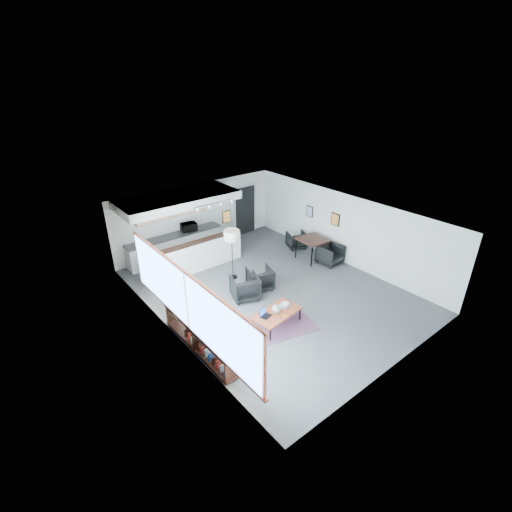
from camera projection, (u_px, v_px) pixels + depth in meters
room at (271, 255)px, 11.57m from camera, size 7.02×9.02×2.62m
window at (187, 303)px, 8.94m from camera, size 0.10×5.95×1.66m
console at (199, 340)px, 9.43m from camera, size 0.35×3.00×0.80m
kitchenette at (180, 227)px, 13.45m from camera, size 4.20×1.96×2.60m
doorway at (245, 210)px, 16.04m from camera, size 1.10×0.12×2.15m
track_light at (215, 204)px, 12.23m from camera, size 1.60×0.07×0.15m
wall_art_lower at (335, 219)px, 13.68m from camera, size 0.03×0.38×0.48m
wall_art_upper at (310, 211)px, 14.61m from camera, size 0.03×0.34×0.44m
kilim_rug at (277, 325)px, 10.51m from camera, size 2.29×1.82×0.01m
coffee_table at (277, 313)px, 10.33m from camera, size 1.46×0.91×0.45m
laptop at (264, 314)px, 10.13m from camera, size 0.36×0.32×0.22m
ceramic_pot at (277, 309)px, 10.22m from camera, size 0.25×0.25×0.25m
book_stack at (285, 305)px, 10.56m from camera, size 0.35×0.30×0.09m
coaster at (284, 315)px, 10.16m from camera, size 0.12×0.12×0.01m
armchair_left at (245, 286)px, 11.59m from camera, size 1.04×1.01×0.85m
armchair_right at (260, 278)px, 12.14m from camera, size 0.94×0.91×0.79m
floor_lamp at (232, 237)px, 12.24m from camera, size 0.68×0.68×1.78m
dining_table at (313, 241)px, 13.87m from camera, size 1.07×1.07×0.84m
dining_chair_near at (330, 255)px, 13.74m from camera, size 0.72×0.68×0.70m
dining_chair_far at (296, 241)px, 15.00m from camera, size 0.77×0.75×0.62m
microwave at (189, 226)px, 14.21m from camera, size 0.61×0.39×0.39m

